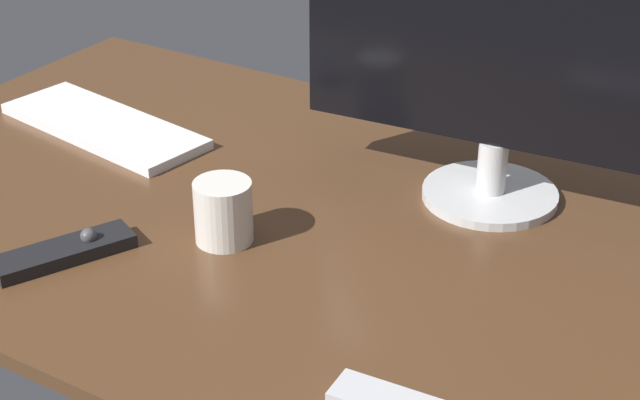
{
  "coord_description": "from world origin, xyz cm",
  "views": [
    {
      "loc": [
        65.78,
        -100.34,
        69.96
      ],
      "look_at": [
        5.99,
        -3.34,
        8.0
      ],
      "focal_mm": 57.46,
      "sensor_mm": 36.0,
      "label": 1
    }
  ],
  "objects_px": {
    "monitor": "(502,60)",
    "coffee_mug": "(223,212)",
    "keyboard": "(104,126)",
    "media_remote": "(65,251)"
  },
  "relations": [
    {
      "from": "keyboard",
      "to": "coffee_mug",
      "type": "xyz_separation_m",
      "value": [
        0.37,
        -0.17,
        0.03
      ]
    },
    {
      "from": "keyboard",
      "to": "coffee_mug",
      "type": "relative_size",
      "value": 4.39
    },
    {
      "from": "coffee_mug",
      "to": "media_remote",
      "type": "bearing_deg",
      "value": -135.53
    },
    {
      "from": "keyboard",
      "to": "coffee_mug",
      "type": "distance_m",
      "value": 0.41
    },
    {
      "from": "monitor",
      "to": "keyboard",
      "type": "xyz_separation_m",
      "value": [
        -0.61,
        -0.11,
        -0.2
      ]
    },
    {
      "from": "monitor",
      "to": "media_remote",
      "type": "relative_size",
      "value": 3.01
    },
    {
      "from": "monitor",
      "to": "coffee_mug",
      "type": "relative_size",
      "value": 6.61
    },
    {
      "from": "keyboard",
      "to": "monitor",
      "type": "bearing_deg",
      "value": 19.01
    },
    {
      "from": "media_remote",
      "to": "coffee_mug",
      "type": "distance_m",
      "value": 0.2
    },
    {
      "from": "monitor",
      "to": "coffee_mug",
      "type": "xyz_separation_m",
      "value": [
        -0.25,
        -0.29,
        -0.16
      ]
    }
  ]
}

